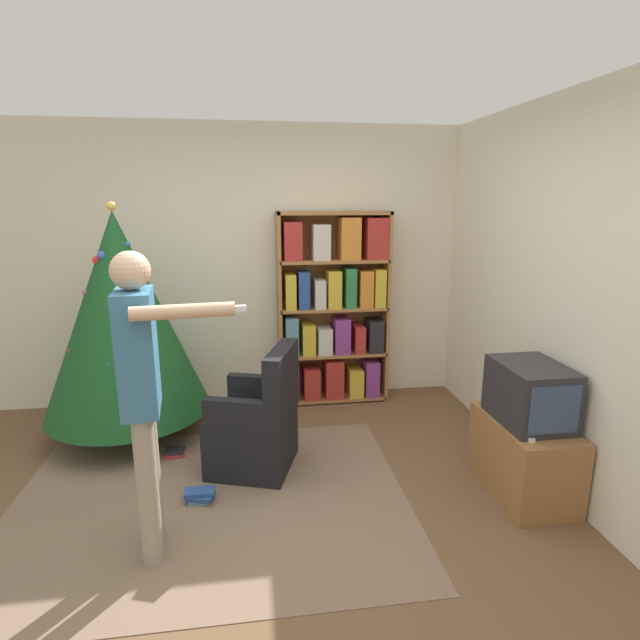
{
  "coord_description": "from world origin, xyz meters",
  "views": [
    {
      "loc": [
        -0.1,
        -2.61,
        1.92
      ],
      "look_at": [
        0.41,
        0.95,
        1.05
      ],
      "focal_mm": 28.0,
      "sensor_mm": 36.0,
      "label": 1
    }
  ],
  "objects_px": {
    "bookshelf": "(334,310)",
    "armchair": "(257,426)",
    "television": "(530,394)",
    "christmas_tree": "(122,315)",
    "standing_person": "(142,383)"
  },
  "relations": [
    {
      "from": "television",
      "to": "armchair",
      "type": "bearing_deg",
      "value": 161.76
    },
    {
      "from": "christmas_tree",
      "to": "standing_person",
      "type": "xyz_separation_m",
      "value": [
        0.45,
        -1.52,
        -0.03
      ]
    },
    {
      "from": "christmas_tree",
      "to": "bookshelf",
      "type": "bearing_deg",
      "value": 15.34
    },
    {
      "from": "bookshelf",
      "to": "standing_person",
      "type": "bearing_deg",
      "value": -123.94
    },
    {
      "from": "christmas_tree",
      "to": "armchair",
      "type": "relative_size",
      "value": 2.07
    },
    {
      "from": "christmas_tree",
      "to": "television",
      "type": "bearing_deg",
      "value": -24.44
    },
    {
      "from": "bookshelf",
      "to": "armchair",
      "type": "height_order",
      "value": "bookshelf"
    },
    {
      "from": "television",
      "to": "christmas_tree",
      "type": "height_order",
      "value": "christmas_tree"
    },
    {
      "from": "christmas_tree",
      "to": "armchair",
      "type": "xyz_separation_m",
      "value": [
        1.04,
        -0.69,
        -0.7
      ]
    },
    {
      "from": "television",
      "to": "armchair",
      "type": "height_order",
      "value": "armchair"
    },
    {
      "from": "bookshelf",
      "to": "standing_person",
      "type": "height_order",
      "value": "bookshelf"
    },
    {
      "from": "television",
      "to": "christmas_tree",
      "type": "distance_m",
      "value": 3.07
    },
    {
      "from": "television",
      "to": "armchair",
      "type": "relative_size",
      "value": 0.58
    },
    {
      "from": "bookshelf",
      "to": "armchair",
      "type": "distance_m",
      "value": 1.53
    },
    {
      "from": "armchair",
      "to": "television",
      "type": "bearing_deg",
      "value": 89.92
    }
  ]
}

